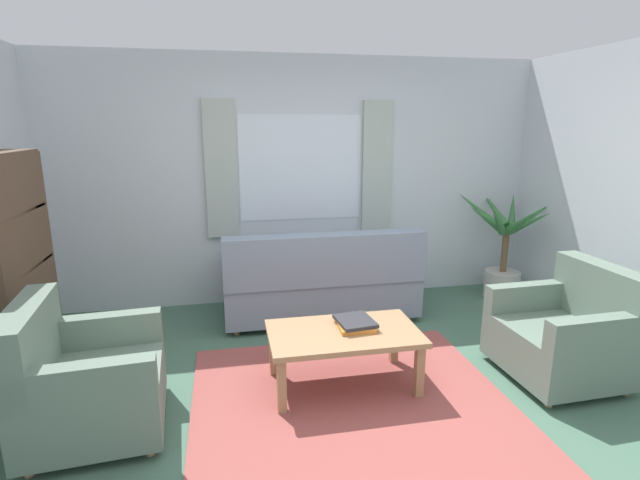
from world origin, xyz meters
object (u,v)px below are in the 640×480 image
object	(u,v)px
coffee_table	(343,338)
potted_plant	(503,251)
book_stack_on_table	(355,323)
couch	(321,283)
armchair_left	(83,381)
bookshelf	(16,266)
armchair_right	(567,333)

from	to	relation	value
coffee_table	potted_plant	world-z (taller)	potted_plant
coffee_table	potted_plant	size ratio (longest dim) A/B	0.91
coffee_table	book_stack_on_table	distance (m)	0.15
couch	armchair_left	distance (m)	2.37
armchair_left	bookshelf	world-z (taller)	bookshelf
armchair_left	book_stack_on_table	xyz separation A→B (m)	(1.82, 0.28, 0.11)
couch	armchair_right	size ratio (longest dim) A/B	2.16
armchair_right	book_stack_on_table	xyz separation A→B (m)	(-1.61, 0.26, 0.11)
book_stack_on_table	potted_plant	xyz separation A→B (m)	(2.08, 1.40, 0.07)
armchair_right	coffee_table	size ratio (longest dim) A/B	0.80
couch	book_stack_on_table	distance (m)	1.24
armchair_left	armchair_right	xyz separation A→B (m)	(3.43, 0.02, 0.00)
coffee_table	armchair_right	bearing A→B (deg)	-6.52
armchair_right	coffee_table	bearing A→B (deg)	-98.27
coffee_table	bookshelf	size ratio (longest dim) A/B	0.64
couch	potted_plant	distance (m)	2.10
bookshelf	armchair_right	bearing A→B (deg)	78.38
armchair_right	potted_plant	size ratio (longest dim) A/B	0.73
book_stack_on_table	bookshelf	bearing A→B (deg)	166.76
armchair_right	bookshelf	world-z (taller)	bookshelf
couch	bookshelf	size ratio (longest dim) A/B	1.10
potted_plant	bookshelf	bearing A→B (deg)	-169.74
armchair_right	armchair_left	bearing A→B (deg)	-91.41
armchair_left	potted_plant	distance (m)	4.25
couch	armchair_right	xyz separation A→B (m)	(1.62, -1.49, -0.01)
armchair_right	potted_plant	xyz separation A→B (m)	(0.47, 1.65, 0.19)
armchair_left	coffee_table	bearing A→B (deg)	-87.42
coffee_table	book_stack_on_table	xyz separation A→B (m)	(0.10, 0.06, 0.09)
armchair_right	bookshelf	bearing A→B (deg)	-103.37
couch	book_stack_on_table	world-z (taller)	couch
armchair_left	armchair_right	bearing A→B (deg)	-94.24
bookshelf	potted_plant	bearing A→B (deg)	100.26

